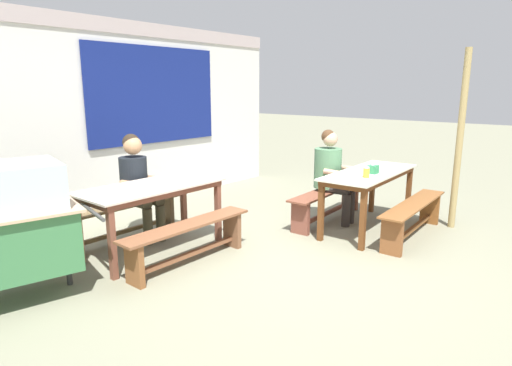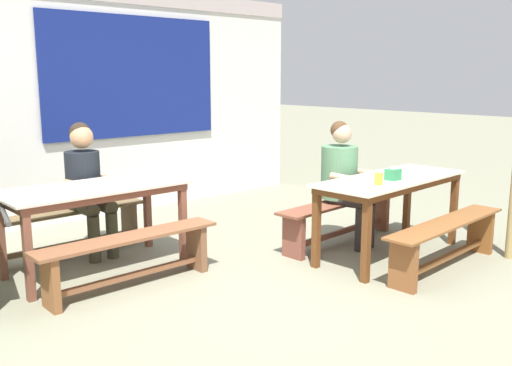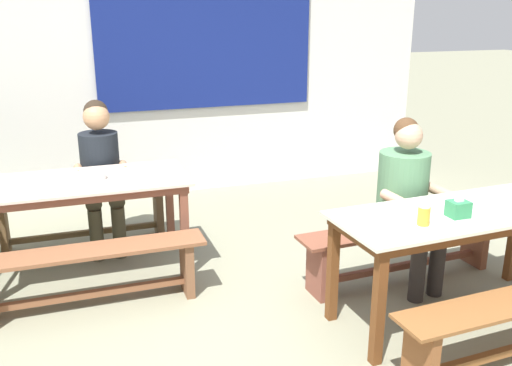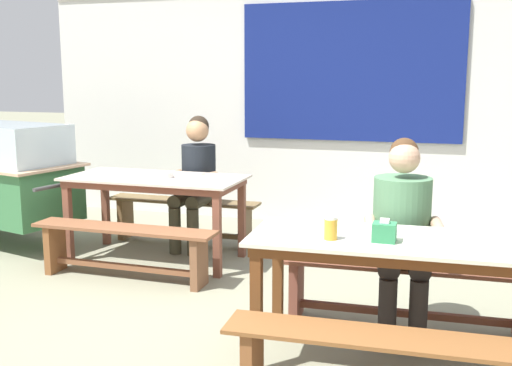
# 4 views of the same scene
# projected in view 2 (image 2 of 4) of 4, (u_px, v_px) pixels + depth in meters

# --- Properties ---
(ground_plane) EXTENTS (40.00, 40.00, 0.00)m
(ground_plane) POSITION_uv_depth(u_px,v_px,m) (265.00, 280.00, 4.69)
(ground_plane) COLOR gray
(backdrop_wall) EXTENTS (6.06, 0.23, 2.71)m
(backdrop_wall) POSITION_uv_depth(u_px,v_px,m) (94.00, 97.00, 6.61)
(backdrop_wall) COLOR silver
(backdrop_wall) RESTS_ON ground_plane
(dining_table_far) EXTENTS (1.56, 0.73, 0.75)m
(dining_table_far) POSITION_uv_depth(u_px,v_px,m) (94.00, 195.00, 4.82)
(dining_table_far) COLOR beige
(dining_table_far) RESTS_ON ground_plane
(dining_table_near) EXTENTS (1.72, 0.72, 0.75)m
(dining_table_near) POSITION_uv_depth(u_px,v_px,m) (391.00, 186.00, 5.23)
(dining_table_near) COLOR silver
(dining_table_near) RESTS_ON ground_plane
(bench_far_back) EXTENTS (1.52, 0.27, 0.43)m
(bench_far_back) POSITION_uv_depth(u_px,v_px,m) (69.00, 226.00, 5.32)
(bench_far_back) COLOR brown
(bench_far_back) RESTS_ON ground_plane
(bench_far_front) EXTENTS (1.54, 0.27, 0.43)m
(bench_far_front) POSITION_uv_depth(u_px,v_px,m) (130.00, 253.00, 4.48)
(bench_far_front) COLOR brown
(bench_far_front) RESTS_ON ground_plane
(bench_near_back) EXTENTS (1.66, 0.36, 0.43)m
(bench_near_back) POSITION_uv_depth(u_px,v_px,m) (340.00, 215.00, 5.71)
(bench_near_back) COLOR brown
(bench_near_back) RESTS_ON ground_plane
(bench_near_front) EXTENTS (1.65, 0.35, 0.43)m
(bench_near_front) POSITION_uv_depth(u_px,v_px,m) (446.00, 239.00, 4.91)
(bench_near_front) COLOR brown
(bench_near_front) RESTS_ON ground_plane
(person_right_near_table) EXTENTS (0.51, 0.55, 1.24)m
(person_right_near_table) POSITION_uv_depth(u_px,v_px,m) (344.00, 176.00, 5.57)
(person_right_near_table) COLOR #2B2523
(person_right_near_table) RESTS_ON ground_plane
(person_center_facing) EXTENTS (0.44, 0.58, 1.25)m
(person_center_facing) POSITION_uv_depth(u_px,v_px,m) (86.00, 180.00, 5.30)
(person_center_facing) COLOR #413E2C
(person_center_facing) RESTS_ON ground_plane
(tissue_box) EXTENTS (0.12, 0.11, 0.12)m
(tissue_box) POSITION_uv_depth(u_px,v_px,m) (393.00, 174.00, 5.08)
(tissue_box) COLOR #2F8150
(tissue_box) RESTS_ON dining_table_near
(condiment_jar) EXTENTS (0.07, 0.07, 0.13)m
(condiment_jar) POSITION_uv_depth(u_px,v_px,m) (379.00, 178.00, 4.86)
(condiment_jar) COLOR gold
(condiment_jar) RESTS_ON dining_table_near
(soup_bowl) EXTENTS (0.16, 0.16, 0.05)m
(soup_bowl) POSITION_uv_depth(u_px,v_px,m) (105.00, 182.00, 4.86)
(soup_bowl) COLOR silver
(soup_bowl) RESTS_ON dining_table_far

